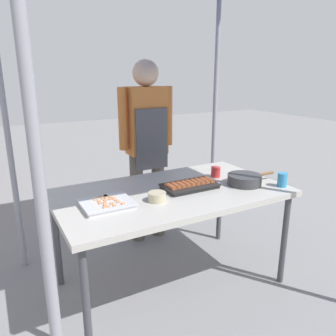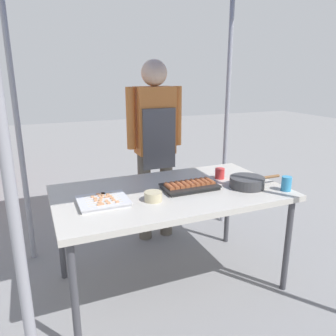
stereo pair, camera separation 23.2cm
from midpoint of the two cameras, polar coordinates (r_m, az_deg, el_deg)
ground_plane at (r=2.67m, az=3.07°, el=-19.21°), size 18.00×18.00×0.00m
stall_table at (r=2.34m, az=3.32°, el=-5.13°), size 1.60×0.90×0.75m
tray_grilled_sausages at (r=2.35m, az=6.61°, el=-3.13°), size 0.39×0.22×0.06m
tray_meat_skewers at (r=2.10m, az=-8.08°, el=-5.74°), size 0.31×0.26×0.04m
cooking_wok at (r=2.46m, az=16.19°, el=-2.34°), size 0.41×0.25×0.07m
condiment_bowl at (r=2.12m, az=0.56°, el=-4.96°), size 0.12×0.12×0.06m
drink_cup_near_edge at (r=2.61m, az=11.45°, el=-0.96°), size 0.07×0.07×0.08m
drink_cup_by_wok at (r=2.48m, az=22.32°, el=-2.56°), size 0.07×0.07×0.10m
vendor_woman at (r=2.99m, az=-0.03°, el=5.35°), size 0.52×0.23×1.65m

